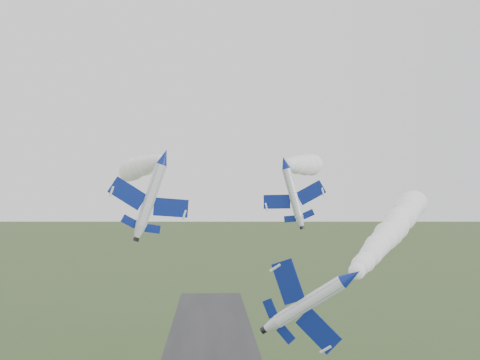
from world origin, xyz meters
name	(u,v)px	position (x,y,z in m)	size (l,w,h in m)	color
jet_lead	(351,276)	(13.12, -10.04, 30.43)	(6.52, 11.40, 8.19)	white
smoke_trail_jet_lead	(396,225)	(30.04, 25.41, 33.77)	(5.51, 73.49, 5.51)	white
jet_pair_left	(164,157)	(-7.23, 18.35, 44.23)	(11.50, 14.23, 4.62)	white
smoke_trail_jet_pair_left	(140,167)	(-15.51, 55.19, 45.04)	(5.31, 68.13, 5.31)	white
jet_pair_right	(285,163)	(10.82, 19.23, 43.51)	(9.31, 11.23, 3.44)	white
smoke_trail_jet_pair_right	(302,165)	(18.71, 48.74, 45.28)	(5.07, 56.10, 5.07)	white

